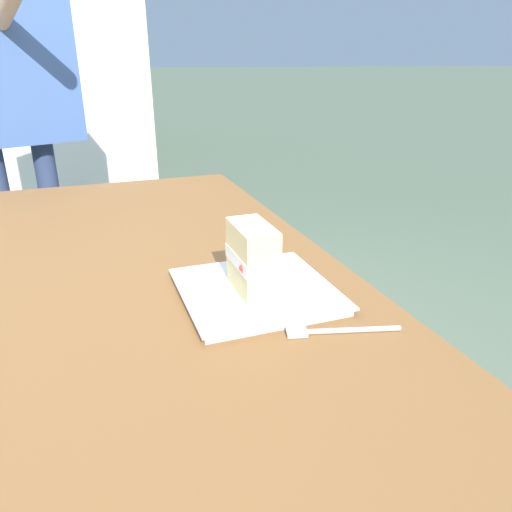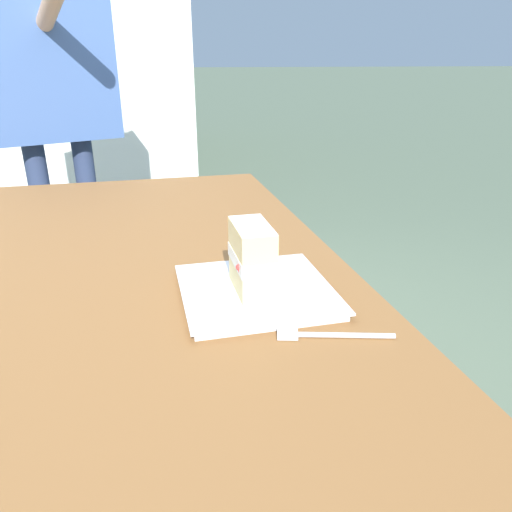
{
  "view_description": "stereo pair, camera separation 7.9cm",
  "coord_description": "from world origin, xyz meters",
  "px_view_note": "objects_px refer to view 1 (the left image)",
  "views": [
    {
      "loc": [
        0.84,
        0.06,
        1.11
      ],
      "look_at": [
        0.15,
        0.31,
        0.81
      ],
      "focal_mm": 33.69,
      "sensor_mm": 36.0,
      "label": 1
    },
    {
      "loc": [
        0.86,
        0.14,
        1.11
      ],
      "look_at": [
        0.15,
        0.31,
        0.81
      ],
      "focal_mm": 33.69,
      "sensor_mm": 36.0,
      "label": 2
    }
  ],
  "objects_px": {
    "diner_person": "(1,62)",
    "cake_slice": "(253,258)",
    "dessert_plate": "(256,291)",
    "patio_table": "(67,327)",
    "dessert_fork": "(335,331)"
  },
  "relations": [
    {
      "from": "cake_slice",
      "to": "diner_person",
      "type": "height_order",
      "value": "diner_person"
    },
    {
      "from": "dessert_plate",
      "to": "dessert_fork",
      "type": "distance_m",
      "value": 0.17
    },
    {
      "from": "patio_table",
      "to": "diner_person",
      "type": "height_order",
      "value": "diner_person"
    },
    {
      "from": "diner_person",
      "to": "patio_table",
      "type": "bearing_deg",
      "value": 7.75
    },
    {
      "from": "dessert_plate",
      "to": "dessert_fork",
      "type": "bearing_deg",
      "value": 23.92
    },
    {
      "from": "cake_slice",
      "to": "dessert_fork",
      "type": "relative_size",
      "value": 0.68
    },
    {
      "from": "diner_person",
      "to": "cake_slice",
      "type": "bearing_deg",
      "value": 20.19
    },
    {
      "from": "dessert_plate",
      "to": "diner_person",
      "type": "distance_m",
      "value": 1.35
    },
    {
      "from": "dessert_plate",
      "to": "diner_person",
      "type": "height_order",
      "value": "diner_person"
    },
    {
      "from": "patio_table",
      "to": "dessert_plate",
      "type": "relative_size",
      "value": 6.14
    },
    {
      "from": "cake_slice",
      "to": "diner_person",
      "type": "relative_size",
      "value": 0.07
    },
    {
      "from": "cake_slice",
      "to": "diner_person",
      "type": "xyz_separation_m",
      "value": [
        -1.23,
        -0.45,
        0.29
      ]
    },
    {
      "from": "patio_table",
      "to": "dessert_fork",
      "type": "height_order",
      "value": "dessert_fork"
    },
    {
      "from": "dessert_fork",
      "to": "diner_person",
      "type": "xyz_separation_m",
      "value": [
        -1.38,
        -0.53,
        0.36
      ]
    },
    {
      "from": "patio_table",
      "to": "cake_slice",
      "type": "relative_size",
      "value": 13.51
    }
  ]
}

